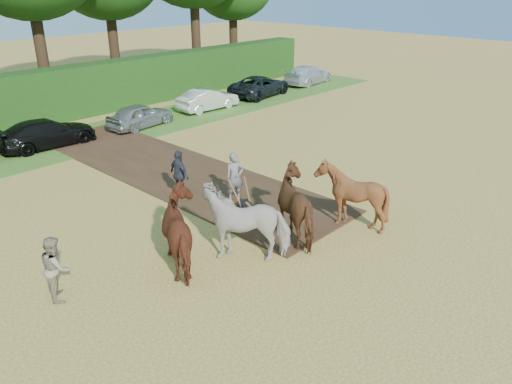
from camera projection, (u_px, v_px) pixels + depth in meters
name	position (u px, v px, depth m)	size (l,w,h in m)	color
ground	(267.00, 234.00, 16.59)	(120.00, 120.00, 0.00)	gold
earth_strip	(172.00, 170.00, 21.98)	(4.50, 17.00, 0.05)	#472D1C
grass_verge	(63.00, 144.00, 25.38)	(50.00, 5.00, 0.03)	#38601E
hedgerow	(20.00, 101.00, 27.61)	(46.00, 1.60, 3.00)	#14380F
spectator_near	(56.00, 267.00, 13.06)	(0.87, 0.68, 1.79)	tan
spectator_far	(180.00, 174.00, 18.96)	(1.12, 0.47, 1.91)	#272A35
plough_team	(274.00, 211.00, 15.63)	(7.89, 5.99, 2.27)	maroon
parked_cars	(120.00, 117.00, 27.57)	(41.69, 3.01, 1.43)	#ADB1B4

